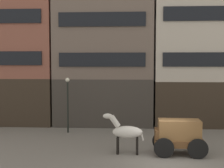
% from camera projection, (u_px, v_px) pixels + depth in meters
% --- Properties ---
extents(ground_plane, '(120.00, 120.00, 0.00)m').
position_uv_depth(ground_plane, '(167.00, 162.00, 14.50)').
color(ground_plane, slate).
extents(building_far_left, '(7.88, 5.81, 17.76)m').
position_uv_depth(building_far_left, '(16.00, 22.00, 24.69)').
color(building_far_left, '#33281E').
rests_on(building_far_left, ground_plane).
extents(building_center_left, '(8.64, 5.81, 16.99)m').
position_uv_depth(building_center_left, '(105.00, 25.00, 24.33)').
color(building_center_left, '#38332D').
rests_on(building_center_left, ground_plane).
extents(building_center_right, '(7.12, 5.81, 14.77)m').
position_uv_depth(building_center_right, '(191.00, 38.00, 24.04)').
color(building_center_right, '#33281E').
rests_on(building_center_right, ground_plane).
extents(cargo_wagon, '(2.96, 1.61, 1.98)m').
position_uv_depth(cargo_wagon, '(178.00, 134.00, 15.61)').
color(cargo_wagon, brown).
rests_on(cargo_wagon, ground_plane).
extents(draft_horse, '(2.35, 0.67, 2.30)m').
position_uv_depth(draft_horse, '(126.00, 132.00, 15.74)').
color(draft_horse, beige).
rests_on(draft_horse, ground_plane).
extents(streetlamp_curbside, '(0.32, 0.32, 4.12)m').
position_uv_depth(streetlamp_curbside, '(68.00, 97.00, 20.64)').
color(streetlamp_curbside, black).
rests_on(streetlamp_curbside, ground_plane).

